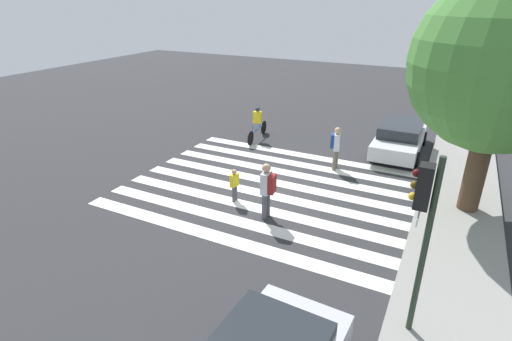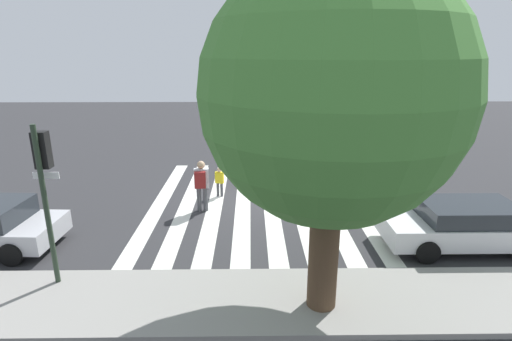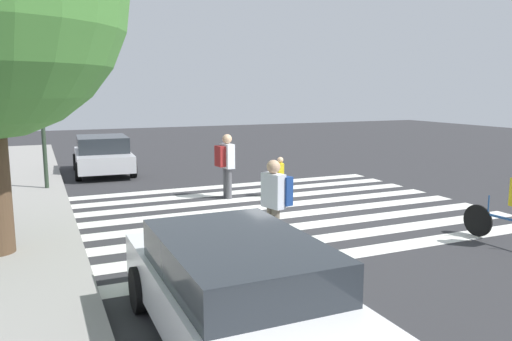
{
  "view_description": "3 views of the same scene",
  "coord_description": "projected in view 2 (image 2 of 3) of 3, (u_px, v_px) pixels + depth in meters",
  "views": [
    {
      "loc": [
        11.96,
        5.5,
        6.5
      ],
      "look_at": [
        0.45,
        -0.33,
        0.81
      ],
      "focal_mm": 28.0,
      "sensor_mm": 36.0,
      "label": 1
    },
    {
      "loc": [
        0.24,
        14.04,
        5.53
      ],
      "look_at": [
        0.03,
        -0.2,
        1.19
      ],
      "focal_mm": 28.0,
      "sensor_mm": 36.0,
      "label": 2
    },
    {
      "loc": [
        -11.2,
        5.7,
        3.06
      ],
      "look_at": [
        0.87,
        0.36,
        0.93
      ],
      "focal_mm": 35.0,
      "sensor_mm": 36.0,
      "label": 3
    }
  ],
  "objects": [
    {
      "name": "traffic_light",
      "position": [
        44.0,
        175.0,
        9.02
      ],
      "size": [
        0.6,
        0.5,
        3.99
      ],
      "color": "#283828",
      "rests_on": "ground_plane"
    },
    {
      "name": "car_parked_far_curb",
      "position": [
        467.0,
        225.0,
        11.45
      ],
      "size": [
        4.74,
        1.99,
        1.35
      ],
      "rotation": [
        0.0,
        0.0,
        0.0
      ],
      "color": "silver",
      "rests_on": "ground_plane"
    },
    {
      "name": "ground_plane",
      "position": [
        257.0,
        202.0,
        15.04
      ],
      "size": [
        60.0,
        60.0,
        0.0
      ],
      "primitive_type": "plane",
      "color": "#2D2D30"
    },
    {
      "name": "crosswalk_stripes",
      "position": [
        257.0,
        202.0,
        15.04
      ],
      "size": [
        7.79,
        10.0,
        0.01
      ],
      "color": "silver",
      "rests_on": "ground_plane"
    },
    {
      "name": "pedestrian_adult_tall_backpack",
      "position": [
        342.0,
        190.0,
        13.27
      ],
      "size": [
        0.53,
        0.49,
        1.76
      ],
      "rotation": [
        0.0,
        0.0,
        0.28
      ],
      "color": "#6B6051",
      "rests_on": "ground_plane"
    },
    {
      "name": "sidewalk_curb",
      "position": [
        261.0,
        301.0,
        9.04
      ],
      "size": [
        36.0,
        2.5,
        0.14
      ],
      "color": "gray",
      "rests_on": "ground_plane"
    },
    {
      "name": "pedestrian_adult_blue_shirt",
      "position": [
        220.0,
        180.0,
        15.45
      ],
      "size": [
        0.35,
        0.21,
        1.18
      ],
      "rotation": [
        0.0,
        0.0,
        -0.21
      ],
      "color": "#4C4C51",
      "rests_on": "ground_plane"
    },
    {
      "name": "street_tree",
      "position": [
        332.0,
        95.0,
        7.48
      ],
      "size": [
        5.1,
        5.1,
        7.29
      ],
      "color": "#4C3826",
      "rests_on": "ground_plane"
    },
    {
      "name": "pedestrian_child_with_backpack",
      "position": [
        201.0,
        182.0,
        13.91
      ],
      "size": [
        0.53,
        0.46,
        1.84
      ],
      "rotation": [
        0.0,
        0.0,
        3.26
      ],
      "color": "#4C4C51",
      "rests_on": "ground_plane"
    },
    {
      "name": "cyclist_far_lane",
      "position": [
        361.0,
        160.0,
        17.55
      ],
      "size": [
        2.47,
        0.42,
        1.63
      ],
      "rotation": [
        0.0,
        0.0,
        0.1
      ],
      "color": "black",
      "rests_on": "ground_plane"
    }
  ]
}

